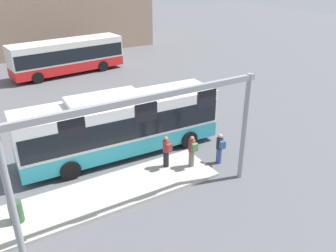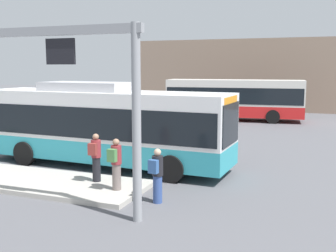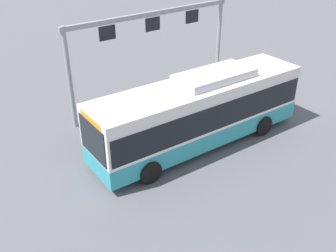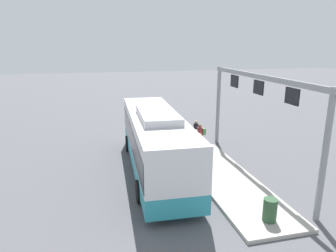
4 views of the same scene
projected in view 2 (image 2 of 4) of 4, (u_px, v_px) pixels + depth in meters
The scene contains 8 objects.
ground_plane at pixel (105, 166), 17.09m from camera, with size 120.00×120.00×0.00m, color #56565B.
platform_curb at pixel (14, 179), 14.81m from camera, with size 10.00×2.80×0.16m, color #B2ADA3.
bus_main at pixel (103, 123), 16.83m from camera, with size 10.78×3.01×3.46m.
bus_background_left at pixel (234, 97), 31.34m from camera, with size 10.43×3.55×3.10m.
person_boarding at pixel (116, 163), 13.05m from camera, with size 0.35×0.53×1.67m.
person_waiting_near at pixel (157, 174), 12.28m from camera, with size 0.37×0.55×1.67m.
person_waiting_mid at pixel (96, 156), 14.03m from camera, with size 0.37×0.54×1.67m.
station_building at pixel (263, 74), 41.31m from camera, with size 24.90×8.00×6.65m, color gray.
Camera 2 is at (8.44, -14.62, 4.09)m, focal length 43.82 mm.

